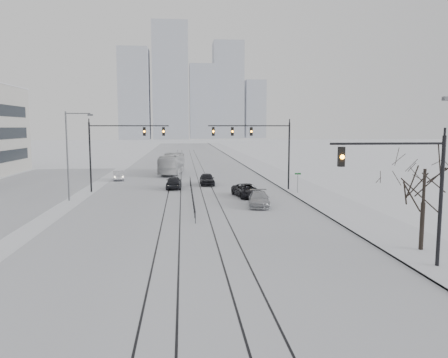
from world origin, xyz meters
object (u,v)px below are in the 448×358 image
at_px(bare_tree, 425,178).
at_px(sedan_sb_outer, 118,175).
at_px(sedan_nb_far, 207,179).
at_px(sedan_sb_inner, 174,182).
at_px(sedan_nb_front, 247,191).
at_px(sedan_nb_right, 259,199).
at_px(traffic_mast_near, 412,183).
at_px(box_truck, 172,164).

xyz_separation_m(bare_tree, sedan_sb_outer, (-23.20, 38.14, -3.82)).
bearing_deg(sedan_nb_far, bare_tree, -71.57).
distance_m(bare_tree, sedan_sb_inner, 32.72).
height_order(sedan_nb_front, sedan_nb_far, sedan_nb_far).
bearing_deg(sedan_nb_right, sedan_sb_inner, 130.73).
relative_size(traffic_mast_near, box_truck, 0.60).
relative_size(sedan_sb_inner, sedan_nb_front, 0.90).
bearing_deg(sedan_nb_right, traffic_mast_near, -68.26).
xyz_separation_m(sedan_sb_inner, box_truck, (-0.61, 16.89, 0.84)).
relative_size(bare_tree, sedan_sb_outer, 1.50).
xyz_separation_m(traffic_mast_near, bare_tree, (2.41, 3.00, -0.07)).
bearing_deg(box_truck, sedan_nb_far, 115.92).
bearing_deg(box_truck, sedan_nb_right, 113.37).
distance_m(sedan_sb_outer, sedan_nb_right, 27.51).
xyz_separation_m(sedan_sb_inner, sedan_nb_far, (4.21, 3.00, -0.01)).
bearing_deg(sedan_sb_outer, box_truck, -144.16).
bearing_deg(traffic_mast_near, box_truck, 105.44).
xyz_separation_m(bare_tree, box_truck, (-15.84, 45.61, -2.87)).
bearing_deg(bare_tree, sedan_nb_far, 109.17).
height_order(traffic_mast_near, sedan_sb_outer, traffic_mast_near).
height_order(sedan_nb_right, box_truck, box_truck).
distance_m(sedan_nb_right, box_truck, 31.02).
xyz_separation_m(sedan_sb_outer, sedan_nb_front, (15.88, -16.71, 0.03)).
bearing_deg(sedan_sb_inner, box_truck, -86.51).
relative_size(traffic_mast_near, sedan_nb_right, 1.48).
height_order(sedan_sb_inner, sedan_nb_far, sedan_sb_inner).
xyz_separation_m(sedan_sb_inner, sedan_nb_front, (7.91, -7.29, -0.08)).
height_order(bare_tree, sedan_nb_right, bare_tree).
bearing_deg(sedan_nb_far, traffic_mast_near, -76.80).
distance_m(traffic_mast_near, sedan_nb_right, 19.83).
xyz_separation_m(sedan_sb_outer, sedan_nb_far, (12.17, -6.42, 0.09)).
bearing_deg(sedan_nb_front, traffic_mast_near, -88.27).
distance_m(sedan_sb_outer, sedan_nb_front, 23.05).
distance_m(traffic_mast_near, sedan_sb_outer, 46.26).
bearing_deg(sedan_sb_inner, traffic_mast_near, 113.44).
height_order(sedan_sb_inner, box_truck, box_truck).
distance_m(sedan_sb_inner, box_truck, 16.92).
bearing_deg(sedan_nb_front, box_truck, 99.78).
relative_size(traffic_mast_near, sedan_sb_outer, 1.72).
xyz_separation_m(traffic_mast_near, sedan_sb_inner, (-12.82, 31.73, -3.79)).
height_order(sedan_sb_inner, sedan_nb_right, sedan_sb_inner).
bearing_deg(sedan_sb_outer, sedan_nb_far, 142.61).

